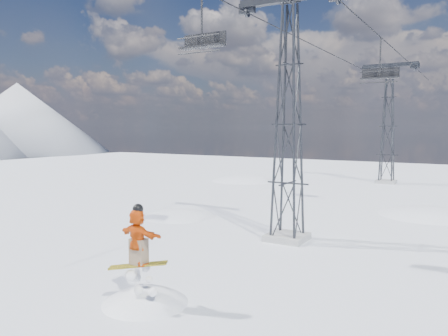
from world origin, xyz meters
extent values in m
plane|color=white|center=(0.00, 0.00, 0.00)|extent=(120.00, 120.00, 0.00)
sphere|color=white|center=(-12.00, 28.00, -10.40)|extent=(22.00, 22.00, 22.00)
cube|color=#999999|center=(0.80, 8.00, 0.15)|extent=(1.80, 1.80, 0.30)
cube|color=#27292E|center=(-1.40, 8.00, 11.05)|extent=(0.80, 0.25, 0.50)
cube|color=#999999|center=(0.80, 33.00, 0.15)|extent=(1.80, 1.80, 0.30)
cube|color=#27292E|center=(0.80, 33.00, 11.25)|extent=(5.00, 0.35, 0.35)
cube|color=#27292E|center=(-1.40, 33.00, 11.05)|extent=(0.80, 0.25, 0.50)
cube|color=#27292E|center=(3.00, 33.00, 11.05)|extent=(0.80, 0.25, 0.50)
cylinder|color=black|center=(-1.40, 19.50, 10.85)|extent=(0.06, 51.00, 0.06)
cylinder|color=black|center=(3.00, 19.50, 10.85)|extent=(0.06, 51.00, 0.06)
cone|color=slate|center=(-78.00, 48.00, 7.50)|extent=(38.00, 38.00, 15.00)
cube|color=yellow|center=(-0.06, -1.50, 1.27)|extent=(1.70, 1.12, 0.23)
imported|color=#D94909|center=(-0.06, -1.50, 2.13)|extent=(1.61, 0.64, 1.69)
cube|color=#7A644B|center=(-0.06, -1.50, 1.68)|extent=(0.50, 0.40, 0.78)
sphere|color=black|center=(-0.06, -1.50, 2.96)|extent=(0.32, 0.32, 0.32)
cylinder|color=black|center=(-1.40, 4.04, 9.74)|extent=(0.08, 0.08, 2.22)
cube|color=black|center=(-1.40, 4.04, 8.63)|extent=(2.01, 0.45, 0.08)
cube|color=black|center=(-1.40, 4.26, 8.94)|extent=(2.01, 0.06, 0.55)
cylinder|color=black|center=(-1.40, 3.79, 8.38)|extent=(2.01, 0.06, 0.06)
cylinder|color=black|center=(-1.40, 3.74, 8.99)|extent=(2.01, 0.05, 0.05)
cylinder|color=black|center=(3.00, 17.20, 9.62)|extent=(0.09, 0.09, 2.45)
cube|color=black|center=(3.00, 17.20, 8.40)|extent=(2.23, 0.50, 0.09)
cube|color=black|center=(3.00, 17.45, 8.73)|extent=(2.23, 0.07, 0.61)
cylinder|color=black|center=(3.00, 16.92, 8.12)|extent=(2.23, 0.07, 0.07)
cylinder|color=black|center=(3.00, 16.87, 8.79)|extent=(2.23, 0.06, 0.06)
camera|label=1|loc=(8.58, -11.11, 5.35)|focal=35.00mm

